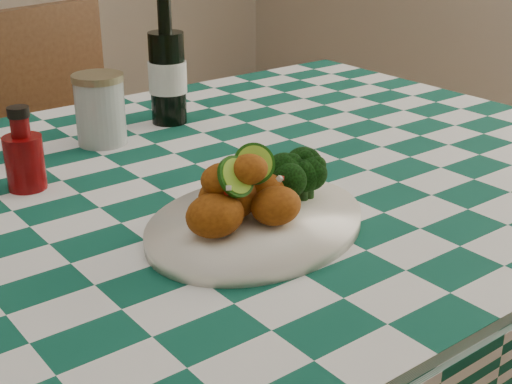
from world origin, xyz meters
TOP-DOWN VIEW (x-y plane):
  - plate at (0.03, -0.19)m, footprint 0.38×0.33m
  - fried_chicken_pile at (0.01, -0.19)m, footprint 0.14×0.11m
  - broccoli_side at (0.11, -0.18)m, footprint 0.09×0.09m
  - ketchup_bottle at (-0.16, 0.13)m, footprint 0.07×0.07m
  - mason_jar at (0.03, 0.25)m, footprint 0.11×0.11m
  - beer_bottle at (0.19, 0.29)m, footprint 0.09×0.09m
  - wooden_chair_right at (0.22, 0.73)m, footprint 0.53×0.55m

SIDE VIEW (x-z plane):
  - wooden_chair_right at x=0.22m, z-range 0.00..0.94m
  - plate at x=0.03m, z-range 0.79..0.80m
  - broccoli_side at x=0.11m, z-range 0.80..0.87m
  - mason_jar at x=0.03m, z-range 0.79..0.91m
  - ketchup_bottle at x=-0.16m, z-range 0.79..0.91m
  - fried_chicken_pile at x=0.01m, z-range 0.80..0.90m
  - beer_bottle at x=0.19m, z-range 0.79..1.03m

